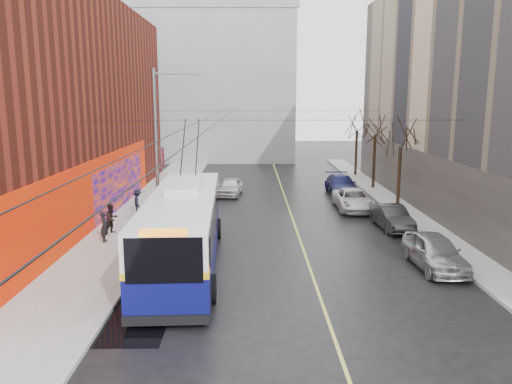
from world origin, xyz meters
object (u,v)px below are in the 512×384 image
(streetlight_pole, at_px, (159,146))
(trolleybus, at_px, (183,227))
(parked_car_a, at_px, (435,251))
(tree_near, at_px, (401,135))
(pedestrian_b, at_px, (112,219))
(parked_car_b, at_px, (392,217))
(parked_car_d, at_px, (341,185))
(pedestrian_c, at_px, (138,202))
(pedestrian_a, at_px, (104,227))
(parked_car_c, at_px, (353,200))
(tree_mid, at_px, (376,125))
(tree_far, at_px, (357,122))
(following_car, at_px, (231,187))

(streetlight_pole, relative_size, trolleybus, 0.67)
(streetlight_pole, xyz_separation_m, parked_car_a, (13.14, -6.40, -4.08))
(tree_near, distance_m, trolleybus, 17.97)
(pedestrian_b, bearing_deg, parked_car_a, -76.98)
(parked_car_b, xyz_separation_m, parked_car_d, (-1.00, 10.55, 0.06))
(parked_car_d, height_order, pedestrian_c, pedestrian_c)
(streetlight_pole, bearing_deg, pedestrian_c, 121.11)
(trolleybus, bearing_deg, pedestrian_c, 111.66)
(tree_near, distance_m, pedestrian_a, 20.01)
(tree_near, height_order, pedestrian_b, tree_near)
(streetlight_pole, distance_m, pedestrian_c, 5.68)
(parked_car_a, distance_m, parked_car_c, 11.84)
(parked_car_d, distance_m, pedestrian_a, 19.89)
(streetlight_pole, height_order, parked_car_b, streetlight_pole)
(parked_car_a, xyz_separation_m, pedestrian_a, (-15.62, 3.82, 0.18))
(pedestrian_c, bearing_deg, tree_near, -98.56)
(trolleybus, relative_size, parked_car_d, 2.62)
(parked_car_b, bearing_deg, trolleybus, -155.35)
(tree_mid, bearing_deg, tree_far, 90.00)
(tree_near, height_order, parked_car_a, tree_near)
(parked_car_a, height_order, parked_car_b, parked_car_a)
(tree_far, bearing_deg, pedestrian_c, -136.37)
(tree_mid, relative_size, parked_car_a, 1.49)
(parked_car_c, bearing_deg, pedestrian_a, -150.77)
(trolleybus, bearing_deg, parked_car_c, 46.35)
(trolleybus, xyz_separation_m, parked_car_d, (10.11, 16.75, -1.01))
(tree_far, relative_size, pedestrian_a, 4.13)
(streetlight_pole, distance_m, parked_car_c, 13.74)
(tree_near, bearing_deg, streetlight_pole, -158.38)
(tree_near, relative_size, parked_car_a, 1.42)
(parked_car_d, bearing_deg, streetlight_pole, -138.60)
(tree_mid, relative_size, following_car, 1.68)
(tree_far, bearing_deg, following_car, -140.84)
(parked_car_c, bearing_deg, parked_car_b, -76.28)
(tree_mid, distance_m, tree_far, 7.00)
(parked_car_b, bearing_deg, parked_car_c, 98.91)
(streetlight_pole, xyz_separation_m, following_car, (3.48, 10.51, -4.17))
(tree_far, distance_m, pedestrian_b, 27.75)
(trolleybus, bearing_deg, pedestrian_b, 130.86)
(tree_near, xyz_separation_m, parked_car_c, (-3.20, -0.62, -4.29))
(parked_car_a, relative_size, pedestrian_b, 2.75)
(tree_mid, distance_m, pedestrian_c, 20.16)
(tree_mid, xyz_separation_m, pedestrian_a, (-17.62, -15.59, -4.31))
(parked_car_a, bearing_deg, streetlight_pole, 152.25)
(streetlight_pole, bearing_deg, trolleybus, -70.95)
(parked_car_a, height_order, pedestrian_c, pedestrian_c)
(tree_far, bearing_deg, tree_near, -90.00)
(trolleybus, height_order, parked_car_c, trolleybus)
(tree_far, distance_m, trolleybus, 29.19)
(parked_car_b, relative_size, pedestrian_c, 2.57)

